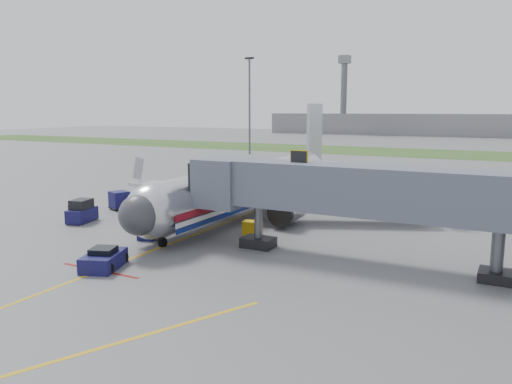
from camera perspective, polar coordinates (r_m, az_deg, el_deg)
The scene contains 16 objects.
ground at distance 34.33m, azimuth -12.68°, elevation -6.90°, with size 400.00×400.00×0.00m, color #565659.
grass_strip at distance 117.33m, azimuth 17.14°, elevation 4.34°, with size 300.00×25.00×0.01m, color #2D4C1E.
apron_markings at distance 29.39m, azimuth -22.20°, elevation -10.17°, with size 21.52×50.00×0.01m.
airliner at distance 46.13m, azimuth -0.46°, elevation 0.85°, with size 32.10×35.67×10.25m.
jet_bridge at distance 31.58m, azimuth 11.37°, elevation 0.05°, with size 25.30×4.00×6.90m.
light_mast_left at distance 108.06m, azimuth -0.75°, elevation 10.07°, with size 2.00×0.44×20.40m.
distant_terminal at distance 197.55m, azimuth 18.73°, elevation 7.31°, with size 120.00×14.00×8.00m, color slate.
control_tower at distance 199.83m, azimuth 10.02°, elevation 11.50°, with size 4.00×4.00×30.00m.
pushback_tug at distance 31.81m, azimuth -17.02°, elevation -7.39°, with size 2.84×3.55×1.29m.
baggage_tug at distance 45.09m, azimuth -19.29°, elevation -2.17°, with size 2.07×3.07×1.96m.
baggage_cart_a at distance 45.33m, azimuth -19.49°, elevation -2.28°, with size 1.41×1.41×1.47m.
baggage_cart_b at distance 49.69m, azimuth -15.35°, elevation -0.91°, with size 2.11×2.11×1.75m.
baggage_cart_c at distance 50.71m, azimuth -6.20°, elevation -0.41°, with size 2.19×2.19×1.78m.
belt_loader at distance 38.76m, azimuth -11.68°, elevation -4.30°, with size 2.02×3.88×1.83m.
ground_power_cart at distance 38.29m, azimuth -0.41°, elevation -4.15°, with size 1.43×1.02×1.08m.
ramp_worker at distance 41.10m, azimuth -13.56°, elevation -3.07°, with size 0.60×0.39×1.63m, color #9DE01A.
Camera 1 is at (21.60, -24.93, 9.50)m, focal length 35.00 mm.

